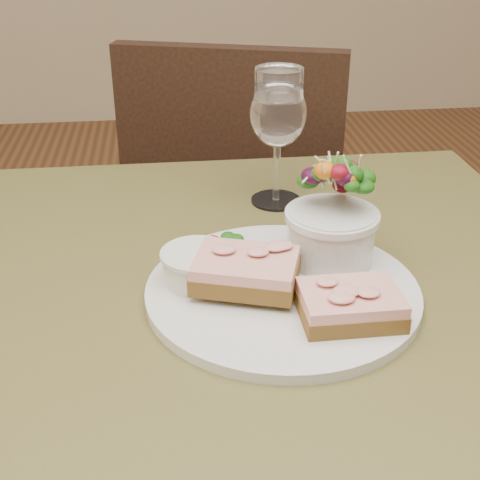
{
  "coord_description": "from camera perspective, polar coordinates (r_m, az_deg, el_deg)",
  "views": [
    {
      "loc": [
        -0.08,
        -0.62,
        1.15
      ],
      "look_at": [
        -0.01,
        0.01,
        0.81
      ],
      "focal_mm": 50.0,
      "sensor_mm": 36.0,
      "label": 1
    }
  ],
  "objects": [
    {
      "name": "sandwich_front",
      "position": [
        0.68,
        9.39,
        -5.46
      ],
      "size": [
        0.1,
        0.08,
        0.03
      ],
      "rotation": [
        0.0,
        0.0,
        0.01
      ],
      "color": "#4E3114",
      "rests_on": "dinner_plate"
    },
    {
      "name": "wine_glass",
      "position": [
        0.9,
        3.27,
        10.4
      ],
      "size": [
        0.08,
        0.08,
        0.18
      ],
      "color": "white",
      "rests_on": "cafe_table"
    },
    {
      "name": "garnish",
      "position": [
        0.79,
        -1.69,
        -0.31
      ],
      "size": [
        0.05,
        0.04,
        0.02
      ],
      "color": "#0E3D0B",
      "rests_on": "dinner_plate"
    },
    {
      "name": "ramekin",
      "position": [
        0.73,
        -3.67,
        -2.12
      ],
      "size": [
        0.07,
        0.07,
        0.04
      ],
      "color": "silver",
      "rests_on": "dinner_plate"
    },
    {
      "name": "chair_far",
      "position": [
        1.59,
        0.39,
        -4.38
      ],
      "size": [
        0.53,
        0.53,
        0.9
      ],
      "rotation": [
        0.0,
        0.0,
        2.84
      ],
      "color": "black",
      "rests_on": "ground"
    },
    {
      "name": "sandwich_back",
      "position": [
        0.71,
        0.51,
        -2.63
      ],
      "size": [
        0.13,
        0.11,
        0.03
      ],
      "rotation": [
        0.0,
        0.0,
        -0.31
      ],
      "color": "#4E3114",
      "rests_on": "dinner_plate"
    },
    {
      "name": "cafe_table",
      "position": [
        0.8,
        0.66,
        -10.55
      ],
      "size": [
        0.8,
        0.8,
        0.75
      ],
      "color": "#4B4620",
      "rests_on": "ground"
    },
    {
      "name": "dinner_plate",
      "position": [
        0.73,
        3.64,
        -4.4
      ],
      "size": [
        0.3,
        0.3,
        0.01
      ],
      "primitive_type": "cylinder",
      "color": "silver",
      "rests_on": "cafe_table"
    },
    {
      "name": "salad_bowl",
      "position": [
        0.76,
        7.89,
        2.28
      ],
      "size": [
        0.1,
        0.1,
        0.13
      ],
      "color": "silver",
      "rests_on": "dinner_plate"
    }
  ]
}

